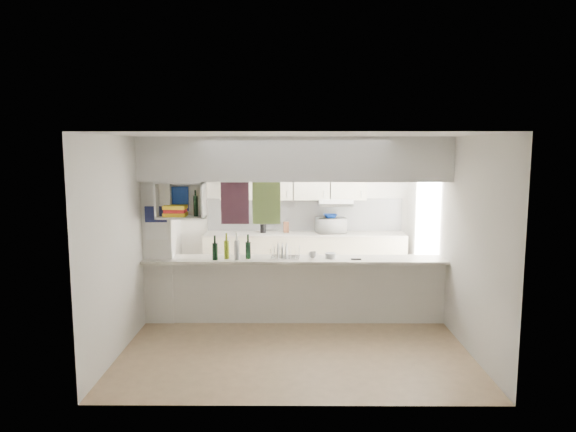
{
  "coord_description": "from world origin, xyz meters",
  "views": [
    {
      "loc": [
        -0.05,
        -7.03,
        2.46
      ],
      "look_at": [
        -0.09,
        0.5,
        1.45
      ],
      "focal_mm": 32.0,
      "sensor_mm": 36.0,
      "label": 1
    }
  ],
  "objects_px": {
    "dish_rack": "(285,252)",
    "wine_bottles": "(232,250)",
    "microwave": "(331,225)",
    "bowl": "(330,216)"
  },
  "relations": [
    {
      "from": "microwave",
      "to": "bowl",
      "type": "bearing_deg",
      "value": 36.96
    },
    {
      "from": "dish_rack",
      "to": "wine_bottles",
      "type": "distance_m",
      "value": 0.74
    },
    {
      "from": "microwave",
      "to": "bowl",
      "type": "height_order",
      "value": "bowl"
    },
    {
      "from": "dish_rack",
      "to": "wine_bottles",
      "type": "bearing_deg",
      "value": -168.38
    },
    {
      "from": "bowl",
      "to": "wine_bottles",
      "type": "relative_size",
      "value": 0.5
    },
    {
      "from": "dish_rack",
      "to": "wine_bottles",
      "type": "xyz_separation_m",
      "value": [
        -0.74,
        -0.09,
        0.05
      ]
    },
    {
      "from": "bowl",
      "to": "wine_bottles",
      "type": "height_order",
      "value": "wine_bottles"
    },
    {
      "from": "dish_rack",
      "to": "bowl",
      "type": "bearing_deg",
      "value": 73.94
    },
    {
      "from": "dish_rack",
      "to": "microwave",
      "type": "bearing_deg",
      "value": 73.74
    },
    {
      "from": "dish_rack",
      "to": "wine_bottles",
      "type": "height_order",
      "value": "wine_bottles"
    }
  ]
}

